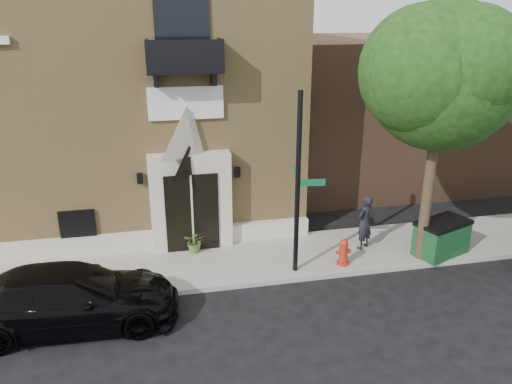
% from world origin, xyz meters
% --- Properties ---
extents(ground, '(120.00, 120.00, 0.00)m').
position_xyz_m(ground, '(0.00, 0.00, 0.00)').
color(ground, black).
rests_on(ground, ground).
extents(sidewalk, '(42.00, 3.00, 0.15)m').
position_xyz_m(sidewalk, '(1.00, 1.50, 0.07)').
color(sidewalk, gray).
rests_on(sidewalk, ground).
extents(church, '(12.20, 11.01, 9.30)m').
position_xyz_m(church, '(-2.99, 7.95, 4.63)').
color(church, tan).
rests_on(church, ground).
extents(neighbour_building, '(18.00, 8.00, 6.40)m').
position_xyz_m(neighbour_building, '(12.00, 9.00, 3.20)').
color(neighbour_building, brown).
rests_on(neighbour_building, ground).
extents(street_tree_left, '(4.97, 4.38, 7.77)m').
position_xyz_m(street_tree_left, '(6.03, 0.35, 5.87)').
color(street_tree_left, '#38281C').
rests_on(street_tree_left, sidewalk).
extents(black_sedan, '(5.45, 2.30, 1.57)m').
position_xyz_m(black_sedan, '(-4.39, -0.81, 0.79)').
color(black_sedan, black).
rests_on(black_sedan, ground).
extents(street_sign, '(0.86, 0.92, 5.43)m').
position_xyz_m(street_sign, '(1.91, 0.50, 2.88)').
color(street_sign, black).
rests_on(street_sign, sidewalk).
extents(fire_hydrant, '(0.48, 0.39, 0.85)m').
position_xyz_m(fire_hydrant, '(3.43, 0.52, 0.57)').
color(fire_hydrant, '#9E2618').
rests_on(fire_hydrant, sidewalk).
extents(dumpster, '(1.98, 1.53, 1.14)m').
position_xyz_m(dumpster, '(6.76, 0.56, 0.73)').
color(dumpster, '#103B1F').
rests_on(dumpster, sidewalk).
extents(planter, '(0.83, 0.78, 0.76)m').
position_xyz_m(planter, '(-0.96, 2.29, 0.53)').
color(planter, '#516F30').
rests_on(planter, sidewalk).
extents(pedestrian_near, '(0.80, 0.74, 1.84)m').
position_xyz_m(pedestrian_near, '(4.49, 1.46, 1.07)').
color(pedestrian_near, black).
rests_on(pedestrian_near, sidewalk).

